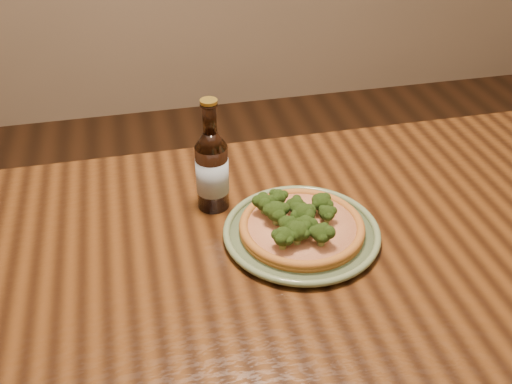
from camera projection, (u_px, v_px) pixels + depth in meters
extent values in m
cube|color=#49280F|center=(301.00, 267.00, 1.12)|extent=(1.60, 0.90, 0.04)
cylinder|color=#49280F|center=(495.00, 241.00, 1.78)|extent=(0.07, 0.07, 0.71)
cylinder|color=#657A54|center=(301.00, 234.00, 1.16)|extent=(0.28, 0.28, 0.01)
torus|color=#657A54|center=(302.00, 231.00, 1.16)|extent=(0.31, 0.31, 0.01)
torus|color=#657A54|center=(302.00, 232.00, 1.16)|extent=(0.24, 0.24, 0.01)
cylinder|color=#AB6826|center=(302.00, 229.00, 1.16)|extent=(0.24, 0.24, 0.01)
torus|color=#AB6826|center=(302.00, 226.00, 1.15)|extent=(0.24, 0.24, 0.02)
cylinder|color=beige|center=(302.00, 226.00, 1.15)|extent=(0.21, 0.21, 0.01)
sphere|color=#34541A|center=(306.00, 224.00, 1.11)|extent=(0.04, 0.04, 0.03)
sphere|color=#34541A|center=(277.00, 211.00, 1.14)|extent=(0.05, 0.05, 0.04)
sphere|color=#34541A|center=(304.00, 213.00, 1.13)|extent=(0.05, 0.05, 0.04)
sphere|color=#34541A|center=(321.00, 202.00, 1.17)|extent=(0.05, 0.05, 0.04)
sphere|color=#34541A|center=(327.00, 213.00, 1.15)|extent=(0.04, 0.04, 0.03)
sphere|color=#34541A|center=(278.00, 197.00, 1.19)|extent=(0.03, 0.03, 0.03)
sphere|color=#34541A|center=(283.00, 237.00, 1.08)|extent=(0.05, 0.05, 0.04)
sphere|color=#34541A|center=(287.00, 223.00, 1.12)|extent=(0.03, 0.03, 0.03)
sphere|color=#34541A|center=(296.00, 205.00, 1.16)|extent=(0.05, 0.05, 0.03)
sphere|color=#34541A|center=(322.00, 233.00, 1.09)|extent=(0.05, 0.05, 0.04)
sphere|color=#34541A|center=(298.00, 231.00, 1.09)|extent=(0.05, 0.05, 0.04)
sphere|color=#34541A|center=(264.00, 202.00, 1.17)|extent=(0.04, 0.04, 0.03)
cylinder|color=black|center=(212.00, 177.00, 1.21)|extent=(0.07, 0.07, 0.14)
cone|color=black|center=(211.00, 140.00, 1.16)|extent=(0.07, 0.07, 0.03)
cylinder|color=black|center=(209.00, 118.00, 1.14)|extent=(0.03, 0.03, 0.06)
torus|color=black|center=(209.00, 105.00, 1.12)|extent=(0.03, 0.03, 0.01)
cylinder|color=#A58C33|center=(209.00, 101.00, 1.12)|extent=(0.03, 0.03, 0.01)
cylinder|color=#A6BAC9|center=(212.00, 175.00, 1.21)|extent=(0.07, 0.07, 0.08)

